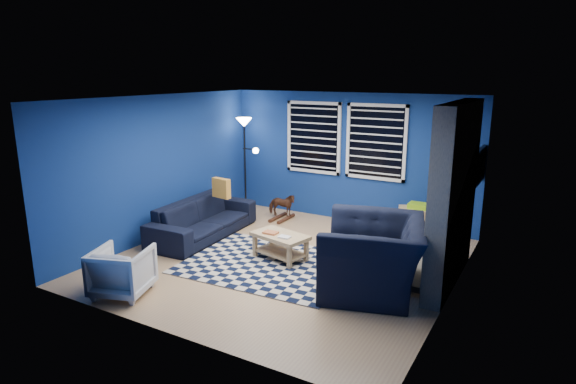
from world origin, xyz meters
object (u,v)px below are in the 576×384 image
(coffee_table, at_px, (280,241))
(tv, at_px, (479,167))
(armchair_bent, at_px, (122,271))
(rocking_horse, at_px, (282,205))
(floor_lamp, at_px, (245,135))
(armchair_big, at_px, (373,256))
(sofa, at_px, (203,219))
(cabinet, at_px, (417,222))

(coffee_table, bearing_deg, tv, 37.90)
(armchair_bent, height_order, rocking_horse, armchair_bent)
(armchair_bent, bearing_deg, floor_lamp, -97.67)
(armchair_big, bearing_deg, floor_lamp, -138.92)
(rocking_horse, bearing_deg, tv, -104.05)
(sofa, relative_size, cabinet, 2.98)
(sofa, relative_size, floor_lamp, 1.15)
(rocking_horse, bearing_deg, cabinet, -99.82)
(tv, height_order, floor_lamp, floor_lamp)
(floor_lamp, bearing_deg, armchair_bent, -78.44)
(armchair_big, xyz_separation_m, floor_lamp, (-3.67, 2.35, 1.12))
(armchair_bent, height_order, cabinet, armchair_bent)
(tv, height_order, armchair_bent, tv)
(coffee_table, bearing_deg, armchair_big, -10.73)
(tv, height_order, rocking_horse, tv)
(coffee_table, distance_m, floor_lamp, 3.17)
(cabinet, bearing_deg, armchair_bent, -146.34)
(coffee_table, bearing_deg, floor_lamp, 134.91)
(sofa, height_order, coffee_table, sofa)
(cabinet, height_order, floor_lamp, floor_lamp)
(cabinet, bearing_deg, rocking_horse, 163.84)
(armchair_big, height_order, floor_lamp, floor_lamp)
(tv, bearing_deg, floor_lamp, 179.10)
(coffee_table, bearing_deg, cabinet, 53.34)
(rocking_horse, distance_m, coffee_table, 2.10)
(sofa, bearing_deg, rocking_horse, -28.24)
(armchair_bent, xyz_separation_m, floor_lamp, (-0.84, 4.11, 1.28))
(coffee_table, bearing_deg, armchair_bent, -120.05)
(rocking_horse, distance_m, floor_lamp, 1.66)
(cabinet, bearing_deg, coffee_table, -149.47)
(cabinet, bearing_deg, tv, -32.07)
(sofa, bearing_deg, armchair_big, -103.27)
(sofa, xyz_separation_m, rocking_horse, (0.71, 1.55, -0.02))
(tv, relative_size, armchair_big, 0.67)
(sofa, bearing_deg, coffee_table, -102.37)
(tv, distance_m, armchair_bent, 5.61)
(tv, bearing_deg, sofa, -158.36)
(sofa, bearing_deg, floor_lamp, 5.69)
(armchair_bent, xyz_separation_m, coffee_table, (1.20, 2.07, -0.02))
(rocking_horse, distance_m, cabinet, 2.64)
(rocking_horse, height_order, floor_lamp, floor_lamp)
(tv, distance_m, rocking_horse, 3.74)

